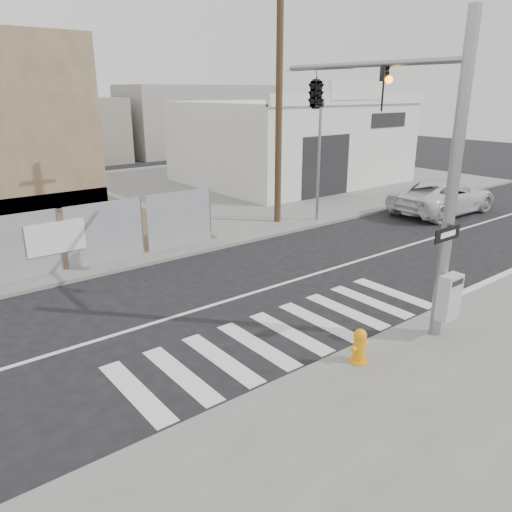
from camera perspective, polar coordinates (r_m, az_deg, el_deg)
ground at (r=13.92m, az=-3.09°, el=-5.07°), size 100.00×100.00×0.00m
sidewalk_far at (r=26.11m, az=-21.29°, el=5.03°), size 50.00×20.00×0.12m
signal_pole at (r=12.96m, az=11.41°, el=14.70°), size 0.96×5.87×7.00m
far_signal_pole at (r=21.59m, az=7.27°, el=12.80°), size 0.16×0.20×5.60m
concrete_wall_right at (r=25.56m, az=-23.30°, el=12.11°), size 5.50×1.30×8.00m
auto_shop at (r=31.82m, az=4.01°, el=12.95°), size 12.00×10.20×5.95m
utility_pole_right at (r=21.12m, az=2.65°, el=17.48°), size 1.60×0.28×10.00m
fire_hydrant at (r=10.75m, az=11.75°, el=-10.01°), size 0.46×0.40×0.75m
suv at (r=25.22m, az=20.61°, el=6.39°), size 5.79×2.77×1.59m
traffic_cone_d at (r=17.77m, az=-16.23°, el=1.18°), size 0.51×0.51×0.78m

